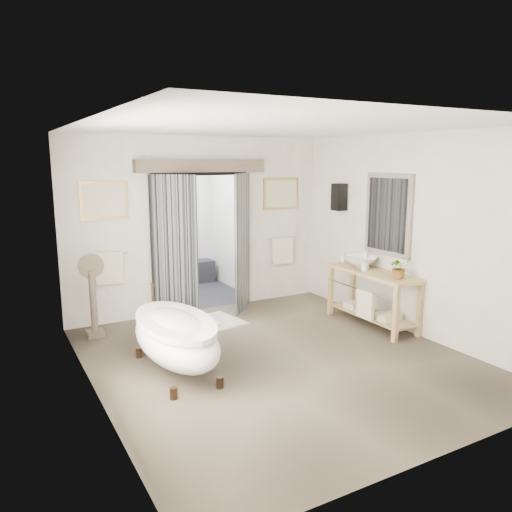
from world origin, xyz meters
name	(u,v)px	position (x,y,z in m)	size (l,w,h in m)	color
ground_plane	(279,359)	(0.00, 0.00, 0.00)	(5.00, 5.00, 0.00)	brown
room_shell	(282,216)	(-0.04, -0.11, 1.86)	(4.52, 5.02, 2.91)	white
shower_room	(171,244)	(0.00, 3.99, 0.91)	(2.22, 2.01, 2.51)	black
back_wall_dressing	(205,219)	(0.00, 2.32, 1.56)	(3.82, 0.71, 2.52)	black
clawfoot_tub	(176,337)	(-1.28, 0.28, 0.44)	(0.83, 1.85, 0.91)	black
vanity	(372,293)	(1.95, 0.46, 0.51)	(0.57, 1.60, 0.85)	#A97F55
pedestal_mirror	(93,301)	(-1.89, 2.02, 0.53)	(0.36, 0.23, 1.23)	brown
rug	(203,325)	(-0.33, 1.71, 0.01)	(1.20, 0.80, 0.01)	beige
slippers	(207,324)	(-0.30, 1.61, 0.04)	(0.36, 0.27, 0.05)	white
basin	(360,262)	(1.96, 0.76, 0.94)	(0.53, 0.53, 0.18)	white
plant	(400,267)	(1.98, -0.06, 1.01)	(0.29, 0.25, 0.33)	gray
soap_bottle_a	(365,265)	(1.87, 0.54, 0.94)	(0.08, 0.08, 0.18)	gray
soap_bottle_b	(344,258)	(1.96, 1.17, 0.94)	(0.14, 0.14, 0.18)	gray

